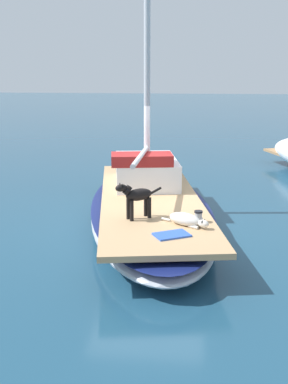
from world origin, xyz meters
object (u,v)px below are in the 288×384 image
Objects in this scene: sailboat_main at (150,211)px; deck_winch at (198,217)px; dog_white at (186,220)px; dog_black at (137,196)px; deck_towel at (172,235)px.

sailboat_main is 36.10× the size of deck_winch.
sailboat_main is 2.00m from deck_winch.
dog_white is 1.00m from dog_black.
deck_winch is at bearing -3.40° from dog_black.
sailboat_main is 9.50× the size of dog_black.
sailboat_main is 2.09m from dog_white.
sailboat_main is at bearing 122.42° from deck_winch.
dog_white is (0.85, -1.86, 0.43)m from sailboat_main.
dog_black is at bearing 176.60° from deck_winch.
dog_black reaches higher than sailboat_main.
dog_black reaches higher than deck_towel.
dog_white is at bearing -16.67° from dog_black.
dog_white reaches higher than deck_winch.
dog_black is at bearing 163.33° from dog_white.
sailboat_main is 1.75m from dog_black.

